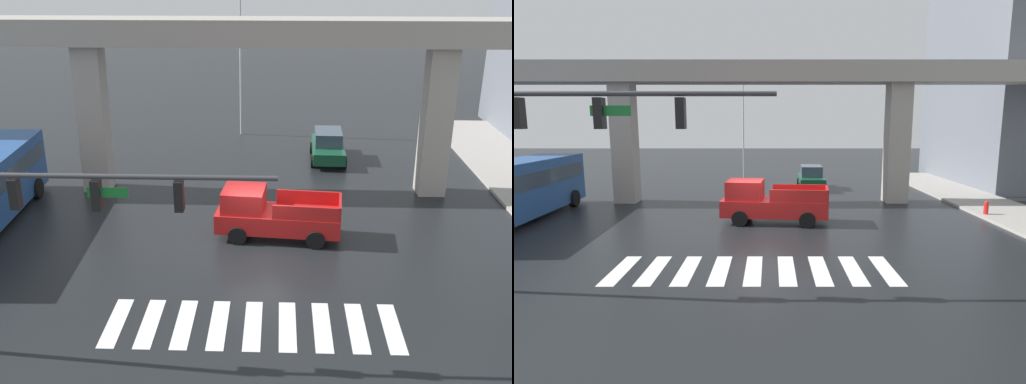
% 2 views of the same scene
% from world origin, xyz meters
% --- Properties ---
extents(ground_plane, '(120.00, 120.00, 0.00)m').
position_xyz_m(ground_plane, '(0.00, 0.00, 0.00)').
color(ground_plane, black).
extents(crosswalk_stripes, '(9.35, 2.80, 0.01)m').
position_xyz_m(crosswalk_stripes, '(-0.00, -5.78, 0.01)').
color(crosswalk_stripes, silver).
rests_on(crosswalk_stripes, ground).
extents(elevated_overpass, '(57.47, 2.11, 8.34)m').
position_xyz_m(elevated_overpass, '(0.00, 6.25, 7.14)').
color(elevated_overpass, '#9E9991').
rests_on(elevated_overpass, ground).
extents(pickup_truck, '(5.26, 2.44, 2.08)m').
position_xyz_m(pickup_truck, '(0.49, 0.86, 0.99)').
color(pickup_truck, red).
rests_on(pickup_truck, ground).
extents(sedan_dark_green, '(2.05, 4.35, 1.72)m').
position_xyz_m(sedan_dark_green, '(3.58, 11.24, 0.85)').
color(sedan_dark_green, '#14472D').
rests_on(sedan_dark_green, ground).
extents(traffic_signal_mast, '(8.69, 0.32, 6.20)m').
position_xyz_m(traffic_signal_mast, '(-5.22, -7.45, 4.56)').
color(traffic_signal_mast, '#38383D').
rests_on(traffic_signal_mast, ground).
extents(flagpole, '(1.16, 0.12, 9.73)m').
position_xyz_m(flagpole, '(-1.61, 16.41, 5.65)').
color(flagpole, silver).
rests_on(flagpole, ground).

